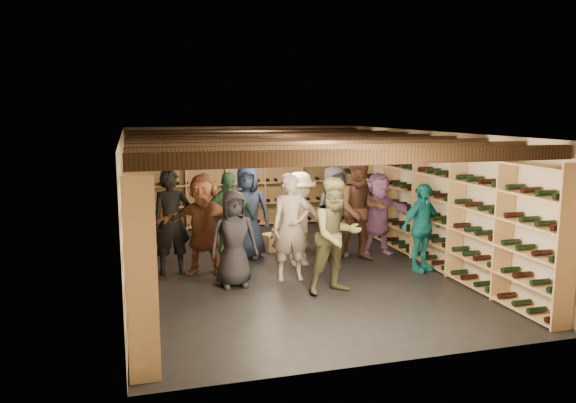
{
  "coord_description": "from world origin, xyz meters",
  "views": [
    {
      "loc": [
        -2.62,
        -9.35,
        2.77
      ],
      "look_at": [
        0.06,
        0.2,
        1.16
      ],
      "focal_mm": 35.0,
      "sensor_mm": 36.0,
      "label": 1
    }
  ],
  "objects_px": {
    "person_6": "(247,212)",
    "person_8": "(361,210)",
    "person_3": "(299,219)",
    "person_4": "(422,228)",
    "crate_stack_left": "(293,232)",
    "person_5": "(204,224)",
    "crate_loose": "(287,238)",
    "person_10": "(228,219)",
    "person_12": "(335,211)",
    "crate_stack_right": "(276,242)",
    "person_7": "(291,227)",
    "person_2": "(336,236)",
    "person_1": "(172,222)",
    "person_11": "(378,214)",
    "person_0": "(234,239)"
  },
  "relations": [
    {
      "from": "person_5",
      "to": "person_10",
      "type": "relative_size",
      "value": 1.02
    },
    {
      "from": "person_7",
      "to": "person_12",
      "type": "bearing_deg",
      "value": 51.09
    },
    {
      "from": "crate_stack_left",
      "to": "person_11",
      "type": "bearing_deg",
      "value": -30.56
    },
    {
      "from": "crate_stack_right",
      "to": "person_12",
      "type": "relative_size",
      "value": 0.33
    },
    {
      "from": "crate_stack_left",
      "to": "crate_stack_right",
      "type": "relative_size",
      "value": 1.18
    },
    {
      "from": "person_5",
      "to": "person_1",
      "type": "bearing_deg",
      "value": -178.07
    },
    {
      "from": "person_2",
      "to": "person_12",
      "type": "xyz_separation_m",
      "value": [
        0.75,
        2.08,
        -0.02
      ]
    },
    {
      "from": "person_6",
      "to": "person_8",
      "type": "xyz_separation_m",
      "value": [
        1.99,
        -0.75,
        0.07
      ]
    },
    {
      "from": "crate_stack_right",
      "to": "person_12",
      "type": "distance_m",
      "value": 1.42
    },
    {
      "from": "person_0",
      "to": "person_4",
      "type": "distance_m",
      "value": 3.29
    },
    {
      "from": "person_3",
      "to": "person_8",
      "type": "distance_m",
      "value": 1.2
    },
    {
      "from": "crate_loose",
      "to": "person_7",
      "type": "bearing_deg",
      "value": -104.09
    },
    {
      "from": "person_4",
      "to": "person_5",
      "type": "distance_m",
      "value": 3.75
    },
    {
      "from": "crate_stack_left",
      "to": "person_5",
      "type": "height_order",
      "value": "person_5"
    },
    {
      "from": "crate_stack_right",
      "to": "person_8",
      "type": "distance_m",
      "value": 1.94
    },
    {
      "from": "crate_stack_left",
      "to": "person_10",
      "type": "height_order",
      "value": "person_10"
    },
    {
      "from": "person_3",
      "to": "person_7",
      "type": "relative_size",
      "value": 0.96
    },
    {
      "from": "crate_stack_right",
      "to": "person_1",
      "type": "distance_m",
      "value": 2.49
    },
    {
      "from": "person_3",
      "to": "person_4",
      "type": "height_order",
      "value": "person_3"
    },
    {
      "from": "person_6",
      "to": "person_2",
      "type": "bearing_deg",
      "value": -48.49
    },
    {
      "from": "crate_stack_right",
      "to": "person_11",
      "type": "distance_m",
      "value": 2.11
    },
    {
      "from": "crate_stack_left",
      "to": "crate_stack_right",
      "type": "bearing_deg",
      "value": -178.52
    },
    {
      "from": "person_7",
      "to": "person_11",
      "type": "xyz_separation_m",
      "value": [
        2.08,
        1.14,
        -0.08
      ]
    },
    {
      "from": "person_2",
      "to": "person_12",
      "type": "distance_m",
      "value": 2.21
    },
    {
      "from": "crate_stack_left",
      "to": "person_4",
      "type": "distance_m",
      "value": 2.76
    },
    {
      "from": "person_7",
      "to": "person_10",
      "type": "height_order",
      "value": "person_7"
    },
    {
      "from": "crate_loose",
      "to": "person_4",
      "type": "bearing_deg",
      "value": -58.81
    },
    {
      "from": "person_12",
      "to": "person_6",
      "type": "bearing_deg",
      "value": 156.27
    },
    {
      "from": "person_1",
      "to": "person_7",
      "type": "height_order",
      "value": "person_1"
    },
    {
      "from": "person_1",
      "to": "person_11",
      "type": "distance_m",
      "value": 3.95
    },
    {
      "from": "person_1",
      "to": "person_11",
      "type": "height_order",
      "value": "person_1"
    },
    {
      "from": "person_1",
      "to": "crate_loose",
      "type": "bearing_deg",
      "value": 27.01
    },
    {
      "from": "crate_stack_right",
      "to": "person_0",
      "type": "height_order",
      "value": "person_0"
    },
    {
      "from": "person_7",
      "to": "person_6",
      "type": "bearing_deg",
      "value": 110.66
    },
    {
      "from": "person_5",
      "to": "person_10",
      "type": "distance_m",
      "value": 0.62
    },
    {
      "from": "person_10",
      "to": "person_12",
      "type": "height_order",
      "value": "person_12"
    },
    {
      "from": "crate_loose",
      "to": "person_0",
      "type": "xyz_separation_m",
      "value": [
        -1.63,
        -2.72,
        0.69
      ]
    },
    {
      "from": "person_4",
      "to": "person_11",
      "type": "height_order",
      "value": "person_11"
    },
    {
      "from": "crate_stack_right",
      "to": "person_11",
      "type": "bearing_deg",
      "value": -25.04
    },
    {
      "from": "person_0",
      "to": "person_1",
      "type": "xyz_separation_m",
      "value": [
        -0.89,
        0.99,
        0.12
      ]
    },
    {
      "from": "person_12",
      "to": "person_5",
      "type": "bearing_deg",
      "value": 178.43
    },
    {
      "from": "crate_loose",
      "to": "person_10",
      "type": "relative_size",
      "value": 0.29
    },
    {
      "from": "crate_stack_right",
      "to": "person_3",
      "type": "relative_size",
      "value": 0.34
    },
    {
      "from": "crate_stack_left",
      "to": "person_12",
      "type": "xyz_separation_m",
      "value": [
        0.6,
        -0.77,
        0.53
      ]
    },
    {
      "from": "person_2",
      "to": "person_7",
      "type": "bearing_deg",
      "value": 108.95
    },
    {
      "from": "person_1",
      "to": "person_2",
      "type": "relative_size",
      "value": 1.0
    },
    {
      "from": "crate_loose",
      "to": "person_5",
      "type": "height_order",
      "value": "person_5"
    },
    {
      "from": "crate_stack_right",
      "to": "person_7",
      "type": "bearing_deg",
      "value": -97.33
    },
    {
      "from": "person_1",
      "to": "person_4",
      "type": "bearing_deg",
      "value": -21.16
    },
    {
      "from": "person_6",
      "to": "person_7",
      "type": "xyz_separation_m",
      "value": [
        0.41,
        -1.55,
        -0.0
      ]
    }
  ]
}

